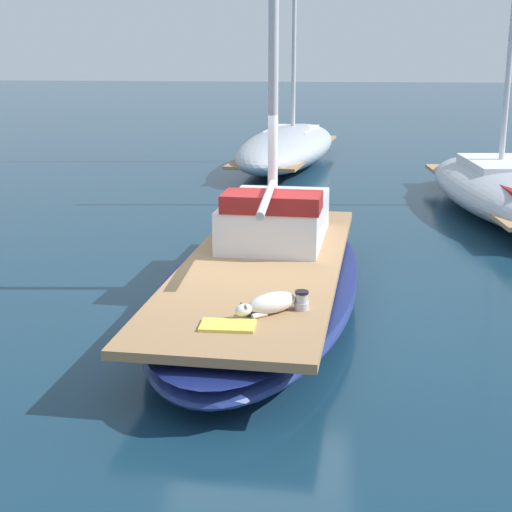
# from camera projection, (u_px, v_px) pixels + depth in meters

# --- Properties ---
(ground_plane) EXTENTS (120.00, 120.00, 0.00)m
(ground_plane) POSITION_uv_depth(u_px,v_px,m) (262.00, 309.00, 10.56)
(ground_plane) COLOR #143347
(sailboat_main) EXTENTS (3.06, 7.41, 0.66)m
(sailboat_main) POSITION_uv_depth(u_px,v_px,m) (263.00, 285.00, 10.47)
(sailboat_main) COLOR navy
(sailboat_main) RESTS_ON ground
(mast_main) EXTENTS (0.14, 2.27, 6.14)m
(mast_main) POSITION_uv_depth(u_px,v_px,m) (273.00, 48.00, 10.35)
(mast_main) COLOR silver
(mast_main) RESTS_ON sailboat_main
(cabin_house) EXTENTS (1.57, 2.32, 0.84)m
(cabin_house) POSITION_uv_depth(u_px,v_px,m) (275.00, 218.00, 11.35)
(cabin_house) COLOR silver
(cabin_house) RESTS_ON sailboat_main
(dog_white) EXTENTS (0.79, 0.66, 0.22)m
(dog_white) POSITION_uv_depth(u_px,v_px,m) (270.00, 304.00, 8.39)
(dog_white) COLOR silver
(dog_white) RESTS_ON sailboat_main
(deck_winch) EXTENTS (0.16, 0.16, 0.21)m
(deck_winch) POSITION_uv_depth(u_px,v_px,m) (302.00, 301.00, 8.51)
(deck_winch) COLOR #B7B7BC
(deck_winch) RESTS_ON sailboat_main
(deck_towel) EXTENTS (0.56, 0.36, 0.03)m
(deck_towel) POSITION_uv_depth(u_px,v_px,m) (228.00, 325.00, 8.01)
(deck_towel) COLOR #D8D14C
(deck_towel) RESTS_ON sailboat_main
(moored_boat_far_astern) EXTENTS (3.44, 8.18, 7.80)m
(moored_boat_far_astern) POSITION_uv_depth(u_px,v_px,m) (287.00, 146.00, 22.39)
(moored_boat_far_astern) COLOR #B2B7C1
(moored_boat_far_astern) RESTS_ON ground
(moored_boat_starboard_side) EXTENTS (3.28, 7.87, 7.90)m
(moored_boat_starboard_side) POSITION_uv_depth(u_px,v_px,m) (510.00, 188.00, 16.29)
(moored_boat_starboard_side) COLOR #B2B7C1
(moored_boat_starboard_side) RESTS_ON ground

